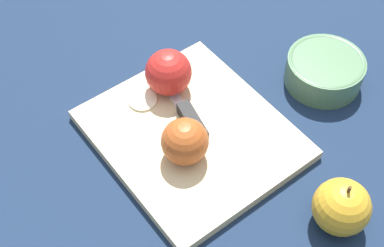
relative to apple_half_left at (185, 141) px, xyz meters
The scene contains 8 objects.
ground_plane 0.08m from the apple_half_left, 52.00° to the right, with size 4.00×4.00×0.00m, color #14233D.
cutting_board 0.07m from the apple_half_left, 52.00° to the right, with size 0.33×0.30×0.02m.
apple_half_left is the anchor object (origin of this frame).
apple_half_right 0.15m from the apple_half_left, 27.43° to the right, with size 0.08×0.08×0.08m.
knife 0.08m from the apple_half_left, 44.98° to the right, with size 0.19×0.06×0.02m.
apple_slice 0.14m from the apple_half_left, ahead, with size 0.05×0.05×0.00m.
apple_whole 0.25m from the apple_half_left, 154.11° to the right, with size 0.09×0.09×0.10m.
bowl 0.31m from the apple_half_left, 93.19° to the right, with size 0.14×0.14×0.05m.
Camera 1 is at (-0.42, 0.34, 0.73)m, focal length 50.00 mm.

